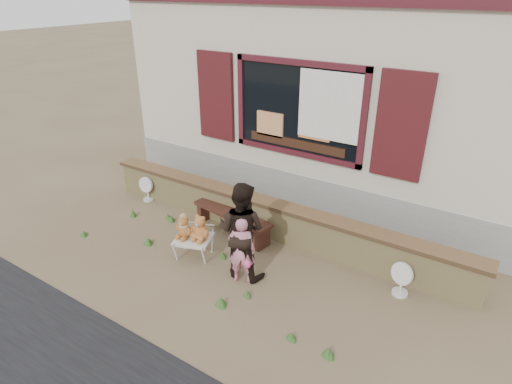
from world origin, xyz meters
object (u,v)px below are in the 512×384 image
Objects in this scene: bench at (232,218)px; folding_chair at (194,239)px; teddy_bear_left at (184,226)px; teddy_bear_right at (201,227)px; adult at (242,231)px; child at (242,250)px.

bench reaches higher than folding_chair.
bench is at bearing 56.93° from teddy_bear_left.
adult is (0.79, -0.01, 0.20)m from teddy_bear_right.
teddy_bear_right is 0.40× the size of child.
teddy_bear_right is (0.26, 0.09, 0.01)m from teddy_bear_left.
child reaches higher than folding_chair.
teddy_bear_left reaches higher than folding_chair.
child is at bearing -29.46° from teddy_bear_right.
folding_chair is 1.59× the size of teddy_bear_right.
teddy_bear_left is 1.08m from adult.
teddy_bear_right is (0.03, -0.88, 0.26)m from bench.
bench is 2.38× the size of folding_chair.
teddy_bear_right is at bearing -0.00° from teddy_bear_left.
teddy_bear_left is at bearing -1.34° from adult.
folding_chair is at bearing 180.00° from teddy_bear_right.
child is 0.72× the size of adult.
teddy_bear_left is at bearing -25.92° from child.
adult is (0.92, 0.04, 0.45)m from folding_chair.
teddy_bear_left is at bearing 180.00° from teddy_bear_right.
adult is (1.05, 0.09, 0.21)m from teddy_bear_left.
bench is at bearing -71.14° from child.
child reaches higher than teddy_bear_right.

